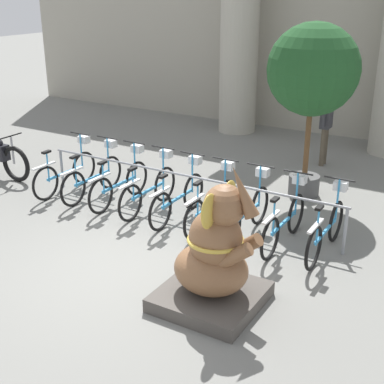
# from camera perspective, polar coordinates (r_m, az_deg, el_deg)

# --- Properties ---
(ground_plane) EXTENTS (60.00, 60.00, 0.00)m
(ground_plane) POSITION_cam_1_polar(r_m,az_deg,el_deg) (7.78, -6.87, -7.88)
(ground_plane) COLOR slate
(building_facade) EXTENTS (20.00, 0.20, 6.00)m
(building_facade) POSITION_cam_1_polar(r_m,az_deg,el_deg) (14.57, 14.51, 17.65)
(building_facade) COLOR #A39E8E
(building_facade) RESTS_ON ground_plane
(column_left) EXTENTS (1.25, 1.25, 5.16)m
(column_left) POSITION_cam_1_polar(r_m,az_deg,el_deg) (14.40, 5.10, 16.67)
(column_left) COLOR #ADA899
(column_left) RESTS_ON ground_plane
(bike_rack) EXTENTS (5.72, 0.05, 0.77)m
(bike_rack) POSITION_cam_1_polar(r_m,az_deg,el_deg) (9.11, -1.00, 1.20)
(bike_rack) COLOR gray
(bike_rack) RESTS_ON ground_plane
(bicycle_0) EXTENTS (0.48, 1.71, 1.05)m
(bicycle_0) POSITION_cam_1_polar(r_m,az_deg,el_deg) (10.60, -13.22, 2.20)
(bicycle_0) COLOR black
(bicycle_0) RESTS_ON ground_plane
(bicycle_1) EXTENTS (0.48, 1.71, 1.05)m
(bicycle_1) POSITION_cam_1_polar(r_m,az_deg,el_deg) (10.22, -10.44, 1.69)
(bicycle_1) COLOR black
(bicycle_1) RESTS_ON ground_plane
(bicycle_2) EXTENTS (0.48, 1.71, 1.05)m
(bicycle_2) POSITION_cam_1_polar(r_m,az_deg,el_deg) (9.83, -7.62, 1.05)
(bicycle_2) COLOR black
(bicycle_2) RESTS_ON ground_plane
(bicycle_3) EXTENTS (0.48, 1.71, 1.05)m
(bicycle_3) POSITION_cam_1_polar(r_m,az_deg,el_deg) (9.46, -4.55, 0.38)
(bicycle_3) COLOR black
(bicycle_3) RESTS_ON ground_plane
(bicycle_4) EXTENTS (0.48, 1.71, 1.05)m
(bicycle_4) POSITION_cam_1_polar(r_m,az_deg,el_deg) (9.10, -1.41, -0.45)
(bicycle_4) COLOR black
(bicycle_4) RESTS_ON ground_plane
(bicycle_5) EXTENTS (0.48, 1.71, 1.05)m
(bicycle_5) POSITION_cam_1_polar(r_m,az_deg,el_deg) (8.80, 2.15, -1.22)
(bicycle_5) COLOR black
(bicycle_5) RESTS_ON ground_plane
(bicycle_6) EXTENTS (0.48, 1.71, 1.05)m
(bicycle_6) POSITION_cam_1_polar(r_m,az_deg,el_deg) (8.54, 5.93, -2.06)
(bicycle_6) COLOR black
(bicycle_6) RESTS_ON ground_plane
(bicycle_7) EXTENTS (0.48, 1.71, 1.05)m
(bicycle_7) POSITION_cam_1_polar(r_m,az_deg,el_deg) (8.31, 9.88, -2.97)
(bicycle_7) COLOR black
(bicycle_7) RESTS_ON ground_plane
(bicycle_8) EXTENTS (0.48, 1.71, 1.05)m
(bicycle_8) POSITION_cam_1_polar(r_m,az_deg,el_deg) (8.16, 14.16, -3.78)
(bicycle_8) COLOR black
(bicycle_8) RESTS_ON ground_plane
(elephant_statue) EXTENTS (1.23, 1.23, 1.91)m
(elephant_statue) POSITION_cam_1_polar(r_m,az_deg,el_deg) (6.58, 2.41, -7.15)
(elephant_statue) COLOR #4C4742
(elephant_statue) RESTS_ON ground_plane
(person_pedestrian) EXTENTS (0.23, 0.47, 1.72)m
(person_pedestrian) POSITION_cam_1_polar(r_m,az_deg,el_deg) (12.04, 14.14, 7.53)
(person_pedestrian) COLOR brown
(person_pedestrian) RESTS_ON ground_plane
(potted_tree) EXTENTS (1.64, 1.64, 3.19)m
(potted_tree) POSITION_cam_1_polar(r_m,az_deg,el_deg) (9.88, 12.77, 12.25)
(potted_tree) COLOR #4C4C4C
(potted_tree) RESTS_ON ground_plane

